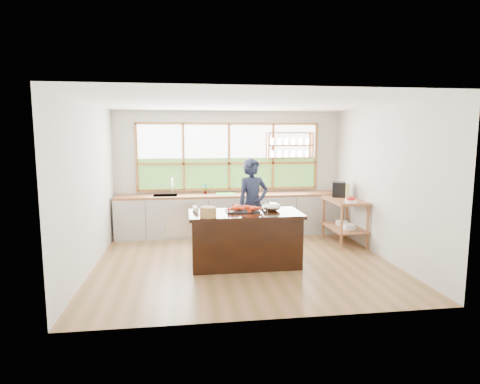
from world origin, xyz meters
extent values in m
plane|color=#946140|center=(0.00, 0.00, 0.00)|extent=(5.00, 5.00, 0.00)
cube|color=silver|center=(0.00, 2.25, 1.35)|extent=(5.00, 0.02, 2.70)
cube|color=silver|center=(0.00, -2.25, 1.35)|extent=(5.00, 0.02, 2.70)
cube|color=silver|center=(-2.50, 0.00, 1.35)|extent=(0.02, 4.50, 2.70)
cube|color=silver|center=(2.50, 0.00, 1.35)|extent=(0.02, 4.50, 2.70)
cube|color=white|center=(0.00, 0.00, 2.70)|extent=(5.00, 4.50, 0.02)
cube|color=#AE7C35|center=(0.00, 2.22, 1.70)|extent=(4.05, 0.06, 1.50)
cube|color=white|center=(0.00, 2.24, 2.05)|extent=(3.98, 0.01, 0.75)
cube|color=#2F621C|center=(0.00, 2.24, 1.32)|extent=(3.98, 0.01, 0.70)
cube|color=#AE7C35|center=(1.35, 2.11, 2.23)|extent=(1.00, 0.28, 0.03)
cube|color=#AE7C35|center=(1.35, 2.11, 1.95)|extent=(1.00, 0.28, 0.03)
cube|color=#AE7C35|center=(1.35, 2.11, 1.67)|extent=(1.00, 0.28, 0.03)
cube|color=#AE7C35|center=(0.85, 2.11, 1.95)|extent=(0.03, 0.28, 0.55)
cube|color=#AE7C35|center=(1.85, 2.11, 1.95)|extent=(0.03, 0.28, 0.55)
cube|color=beige|center=(0.00, 1.94, 0.42)|extent=(4.90, 0.62, 0.85)
cube|color=silver|center=(-1.10, 1.62, 0.43)|extent=(0.60, 0.01, 0.72)
cube|color=#985431|center=(0.00, 1.94, 0.88)|extent=(4.90, 0.62, 0.05)
cube|color=silver|center=(-1.40, 1.94, 0.82)|extent=(0.50, 0.42, 0.16)
cube|color=#985431|center=(2.45, 0.40, 0.45)|extent=(0.04, 0.04, 0.90)
cube|color=#985431|center=(2.45, 1.40, 0.45)|extent=(0.04, 0.04, 0.90)
cube|color=#985431|center=(1.93, 0.40, 0.45)|extent=(0.04, 0.04, 0.90)
cube|color=#985431|center=(1.93, 1.40, 0.45)|extent=(0.04, 0.04, 0.90)
cube|color=#985431|center=(2.19, 0.90, 0.32)|extent=(0.62, 1.10, 0.03)
cube|color=#985431|center=(2.19, 0.90, 0.88)|extent=(0.62, 1.10, 0.05)
cylinder|color=white|center=(2.19, 0.65, 0.39)|extent=(0.24, 0.24, 0.11)
cylinder|color=white|center=(2.19, 1.05, 0.38)|extent=(0.24, 0.24, 0.09)
cube|color=black|center=(0.00, -0.20, 0.42)|extent=(1.77, 0.82, 0.84)
cube|color=black|center=(0.00, -0.20, 0.87)|extent=(1.85, 0.90, 0.06)
imported|color=#191E36|center=(0.29, 0.72, 0.87)|extent=(0.73, 0.59, 1.74)
imported|color=slate|center=(-0.55, 2.00, 1.02)|extent=(0.14, 0.12, 0.24)
cube|color=green|center=(-0.11, 1.94, 0.91)|extent=(0.43, 0.34, 0.01)
cube|color=black|center=(2.19, 1.25, 1.05)|extent=(0.35, 0.36, 0.31)
cylinder|color=#BCC267|center=(2.24, 0.91, 1.05)|extent=(0.08, 0.08, 0.30)
cylinder|color=white|center=(2.14, 0.50, 0.93)|extent=(0.23, 0.23, 0.05)
sphere|color=#B21A18|center=(2.19, 0.50, 0.97)|extent=(0.07, 0.07, 0.07)
sphere|color=#B21A18|center=(2.16, 0.55, 0.97)|extent=(0.07, 0.07, 0.07)
sphere|color=#B21A18|center=(2.10, 0.53, 0.97)|extent=(0.07, 0.07, 0.07)
sphere|color=#B21A18|center=(2.10, 0.47, 0.97)|extent=(0.07, 0.07, 0.07)
sphere|color=#B21A18|center=(2.16, 0.45, 0.97)|extent=(0.07, 0.07, 0.07)
cube|color=black|center=(-0.03, -0.10, 0.91)|extent=(0.55, 0.40, 0.02)
ellipsoid|color=#ED4407|center=(-0.15, -0.15, 0.96)|extent=(0.23, 0.15, 0.08)
ellipsoid|color=#ED4407|center=(0.05, -0.08, 0.96)|extent=(0.23, 0.14, 0.08)
ellipsoid|color=#ED4407|center=(0.15, -0.20, 0.96)|extent=(0.21, 0.21, 0.08)
ellipsoid|color=#ED4407|center=(-0.08, 0.02, 0.96)|extent=(0.18, 0.23, 0.08)
ellipsoid|color=silver|center=(-0.61, -0.31, 0.96)|extent=(0.27, 0.27, 0.13)
ellipsoid|color=silver|center=(0.47, -0.10, 0.97)|extent=(0.31, 0.31, 0.15)
cylinder|color=white|center=(0.32, -0.43, 0.90)|extent=(0.06, 0.06, 0.01)
cylinder|color=white|center=(0.32, -0.43, 0.97)|extent=(0.01, 0.01, 0.13)
ellipsoid|color=white|center=(0.32, -0.43, 1.07)|extent=(0.08, 0.08, 0.10)
cylinder|color=#B48D49|center=(-0.63, -0.52, 0.98)|extent=(0.26, 0.26, 0.16)
cylinder|color=white|center=(-0.81, 0.03, 0.94)|extent=(0.11, 0.31, 0.08)
camera|label=1|loc=(-0.97, -6.65, 2.15)|focal=30.00mm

